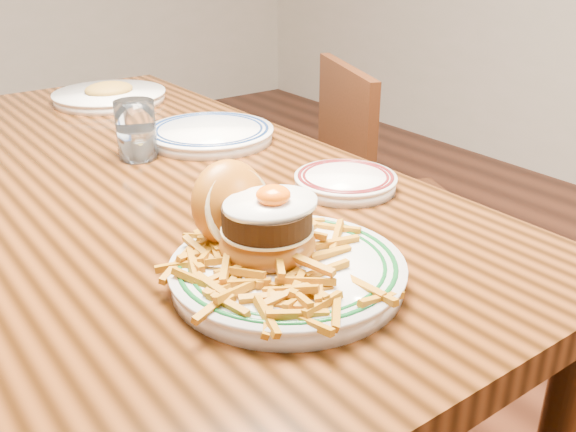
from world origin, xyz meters
TOP-DOWN VIEW (x-y plane):
  - table at (0.00, 0.00)m, footprint 0.85×1.60m
  - chair_right at (0.80, 0.12)m, footprint 0.51×0.51m
  - main_plate at (0.00, -0.49)m, footprint 0.31×0.33m
  - side_plate at (0.29, -0.30)m, footprint 0.18×0.18m
  - rear_plate at (0.23, 0.09)m, footprint 0.28×0.28m
  - water_glass at (0.06, 0.07)m, footprint 0.08×0.08m
  - far_plate at (0.19, 0.54)m, footprint 0.30×0.30m

SIDE VIEW (x-z plane):
  - chair_right at x=0.80m, z-range 0.03..0.88m
  - table at x=0.00m, z-range 0.29..1.04m
  - side_plate at x=0.29m, z-range 0.75..0.78m
  - rear_plate at x=0.23m, z-range 0.75..0.78m
  - far_plate at x=0.19m, z-range 0.74..0.79m
  - main_plate at x=0.00m, z-range 0.72..0.87m
  - water_glass at x=0.06m, z-range 0.74..0.86m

